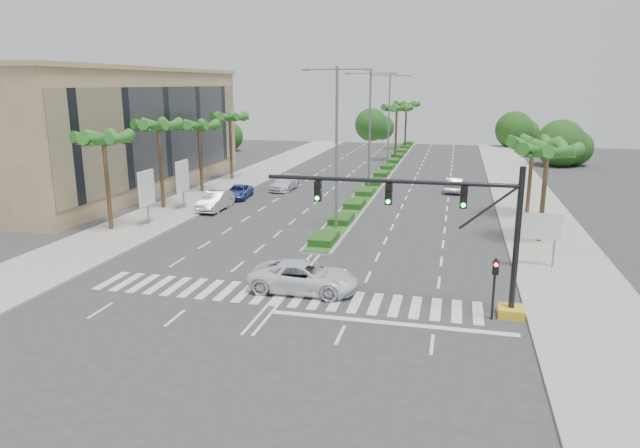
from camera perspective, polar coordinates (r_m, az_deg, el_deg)
The scene contains 28 objects.
ground at distance 30.17m, azimuth -3.95°, elevation -7.16°, with size 160.00×160.00×0.00m, color #333335.
footpath_right at distance 48.50m, azimuth 21.01°, elevation 0.14°, with size 6.00×120.00×0.15m, color gray.
footpath_left at distance 53.61m, azimuth -13.13°, elevation 1.95°, with size 6.00×120.00×0.15m, color gray.
median at distance 73.13m, azimuth 6.67°, elevation 5.35°, with size 2.20×75.00×0.20m, color gray.
median_grass at distance 73.11m, azimuth 6.67°, elevation 5.45°, with size 1.80×75.00×0.04m, color #2B4F1B.
building at distance 63.32m, azimuth -19.86°, elevation 8.70°, with size 12.00×36.00×12.00m, color tan.
signal_gantry at distance 27.83m, azimuth 14.47°, elevation -1.90°, with size 12.60×1.20×7.20m.
pedestrian_signal at distance 27.66m, azimuth 17.07°, elevation -5.25°, with size 0.28×0.36×3.00m.
direction_sign at distance 36.15m, azimuth 20.96°, elevation -0.44°, with size 2.70×0.11×3.40m.
billboard_near at distance 45.85m, azimuth -16.97°, elevation 3.40°, with size 0.18×2.10×4.35m.
billboard_far at distance 51.03m, azimuth -13.59°, elevation 4.63°, with size 0.18×2.10×4.35m.
palm_left_near at distance 44.75m, azimuth -20.83°, elevation 7.69°, with size 4.57×4.68×7.55m.
palm_left_mid at distance 51.50m, azimuth -15.86°, elevation 9.19°, with size 4.57×4.68×7.95m.
palm_left_far at distance 58.64m, azimuth -12.00°, elevation 9.35°, with size 4.57×4.68×7.35m.
palm_left_end at distance 65.91m, azimuth -9.01°, elevation 10.28°, with size 4.57×4.68×7.75m.
palm_right_near at distance 41.52m, azimuth 21.78°, elevation 6.52°, with size 4.57×4.68×7.05m.
palm_right_far at distance 49.44m, azimuth 20.51°, elevation 7.31°, with size 4.57×4.68×6.75m.
palm_median_a at distance 82.36m, azimuth 7.68°, elevation 11.22°, with size 4.57×4.68×8.05m.
palm_median_b at distance 97.28m, azimuth 8.63°, elevation 11.57°, with size 4.57×4.68×8.05m.
streetlight_near at distance 41.92m, azimuth 1.67°, elevation 8.38°, with size 5.10×0.25×12.00m.
streetlight_mid at distance 57.62m, azimuth 5.00°, elevation 9.83°, with size 5.10×0.25×12.00m.
streetlight_far at distance 73.45m, azimuth 6.91°, elevation 10.65°, with size 5.10×0.25×12.00m.
car_parked_a at distance 50.63m, azimuth -10.52°, elevation 2.09°, with size 1.60×3.98×1.36m, color silver.
car_parked_b at distance 50.77m, azimuth -10.44°, elevation 2.29°, with size 1.74×5.00×1.65m, color silver.
car_parked_c at distance 55.71m, azimuth -8.19°, elevation 3.20°, with size 2.11×4.57×1.27m, color #304895.
car_parked_d at distance 59.71m, azimuth -3.54°, elevation 4.12°, with size 2.03×4.98×1.45m, color silver.
car_crossing at distance 30.47m, azimuth -1.63°, elevation -5.31°, with size 2.67×5.79×1.61m, color white.
car_right at distance 60.05m, azimuth 13.39°, elevation 3.85°, with size 1.59×4.57×1.51m, color #AFAFB4.
Camera 1 is at (8.57, -26.83, 10.81)m, focal length 32.00 mm.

